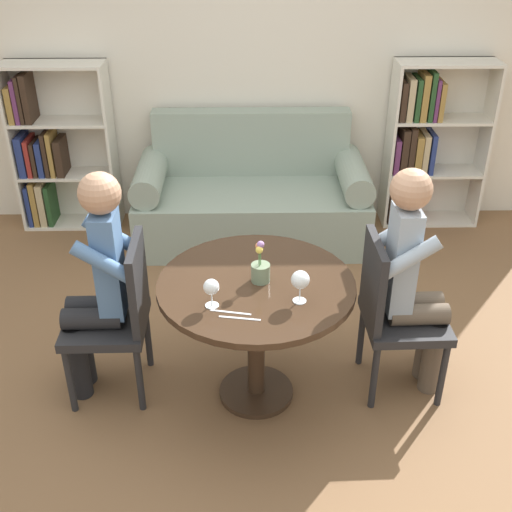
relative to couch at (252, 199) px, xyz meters
The scene contains 15 objects.
ground_plane 1.83m from the couch, 90.00° to the right, with size 16.00×16.00×0.00m, color brown.
back_wall 1.12m from the couch, 90.00° to the left, with size 5.20×0.05×2.70m.
round_table 1.82m from the couch, 90.00° to the right, with size 0.98×0.98×0.72m.
couch is the anchor object (origin of this frame).
bookshelf_left 1.58m from the couch, behind, with size 0.75×0.28×1.29m.
bookshelf_right 1.40m from the couch, 11.08° to the left, with size 0.75×0.28×1.29m.
chair_left 1.87m from the couch, 112.33° to the right, with size 0.42×0.42×0.90m.
chair_right 1.88m from the couch, 67.68° to the right, with size 0.43×0.43×0.90m.
person_left 1.94m from the couch, 114.76° to the right, with size 0.42×0.34×1.27m.
person_right 1.93m from the couch, 65.19° to the right, with size 0.42×0.35×1.28m.
wine_glass_left 2.07m from the couch, 95.94° to the right, with size 0.07×0.07×0.14m.
wine_glass_right 2.04m from the couch, 84.22° to the right, with size 0.09×0.09×0.16m.
flower_vase 1.85m from the couch, 89.33° to the right, with size 0.09×0.09×0.22m.
knife_left_setting 2.10m from the couch, 93.37° to the right, with size 0.19×0.05×0.00m.
fork_left_setting 2.14m from the couch, 92.17° to the right, with size 0.19×0.04×0.00m.
Camera 1 is at (-0.05, -2.63, 2.42)m, focal length 45.00 mm.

